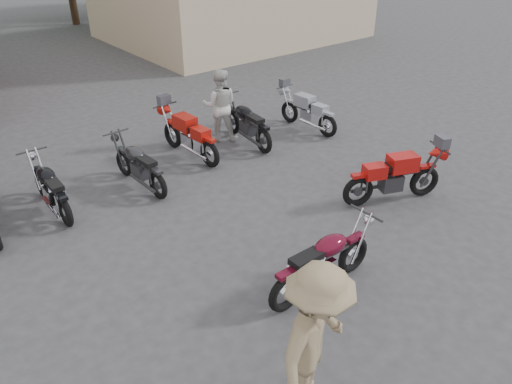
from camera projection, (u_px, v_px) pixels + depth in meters
ground at (365, 279)px, 7.78m from camera, size 90.00×90.00×0.00m
vintage_motorcycle at (324, 258)px, 7.32m from camera, size 1.95×0.64×1.13m
sportbike at (395, 174)px, 9.60m from camera, size 2.10×1.37×1.16m
helmet at (294, 277)px, 7.61m from camera, size 0.35×0.35×0.26m
person_light at (220, 105)px, 12.06m from camera, size 1.09×1.05×1.76m
person_tan at (316, 344)px, 5.30m from camera, size 1.49×1.18×2.02m
row_bike_2 at (50, 185)px, 9.32m from camera, size 0.63×1.83×1.06m
row_bike_3 at (138, 163)px, 10.14m from camera, size 0.71×1.86×1.06m
row_bike_4 at (189, 133)px, 11.36m from camera, size 0.79×2.02×1.15m
row_bike_5 at (247, 121)px, 12.06m from camera, size 0.83×2.00×1.13m
row_bike_6 at (307, 109)px, 12.81m from camera, size 0.71×1.87×1.07m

